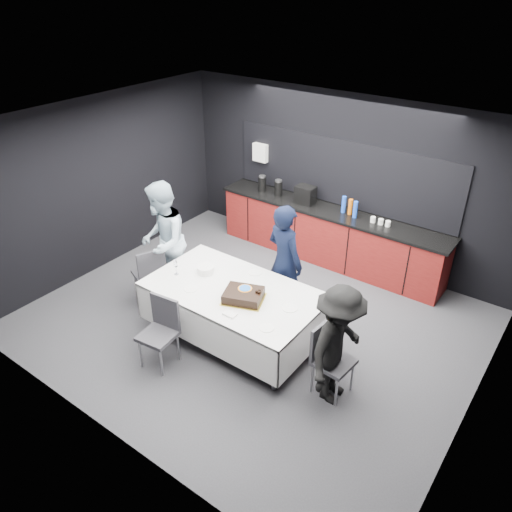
# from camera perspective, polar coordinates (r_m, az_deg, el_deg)

# --- Properties ---
(ground) EXTENTS (6.00, 6.00, 0.00)m
(ground) POSITION_cam_1_polar(r_m,az_deg,el_deg) (7.26, -0.47, -7.50)
(ground) COLOR #3C3C40
(ground) RESTS_ON ground
(room_shell) EXTENTS (6.04, 5.04, 2.82)m
(room_shell) POSITION_cam_1_polar(r_m,az_deg,el_deg) (6.30, -0.54, 5.99)
(room_shell) COLOR white
(room_shell) RESTS_ON ground
(kitchenette) EXTENTS (4.10, 0.64, 2.05)m
(kitchenette) POSITION_cam_1_polar(r_m,az_deg,el_deg) (8.58, 8.30, 2.85)
(kitchenette) COLOR #61110F
(kitchenette) RESTS_ON ground
(party_table) EXTENTS (2.32, 1.32, 0.78)m
(party_table) POSITION_cam_1_polar(r_m,az_deg,el_deg) (6.63, -2.56, -4.82)
(party_table) COLOR #99999E
(party_table) RESTS_ON ground
(cake_assembly) EXTENTS (0.62, 0.57, 0.16)m
(cake_assembly) POSITION_cam_1_polar(r_m,az_deg,el_deg) (6.32, -1.44, -4.51)
(cake_assembly) COLOR gold
(cake_assembly) RESTS_ON party_table
(plate_stack) EXTENTS (0.24, 0.24, 0.10)m
(plate_stack) POSITION_cam_1_polar(r_m,az_deg,el_deg) (6.90, -5.78, -1.54)
(plate_stack) COLOR white
(plate_stack) RESTS_ON party_table
(loose_plate_near) EXTENTS (0.18, 0.18, 0.01)m
(loose_plate_near) POSITION_cam_1_polar(r_m,az_deg,el_deg) (6.60, -7.47, -3.73)
(loose_plate_near) COLOR white
(loose_plate_near) RESTS_ON party_table
(loose_plate_right_a) EXTENTS (0.20, 0.20, 0.01)m
(loose_plate_right_a) POSITION_cam_1_polar(r_m,az_deg,el_deg) (6.21, 3.87, -5.94)
(loose_plate_right_a) COLOR white
(loose_plate_right_a) RESTS_ON party_table
(loose_plate_right_b) EXTENTS (0.18, 0.18, 0.01)m
(loose_plate_right_b) POSITION_cam_1_polar(r_m,az_deg,el_deg) (5.89, 1.22, -8.20)
(loose_plate_right_b) COLOR white
(loose_plate_right_b) RESTS_ON party_table
(loose_plate_far) EXTENTS (0.18, 0.18, 0.01)m
(loose_plate_far) POSITION_cam_1_polar(r_m,az_deg,el_deg) (6.88, -0.13, -1.89)
(loose_plate_far) COLOR white
(loose_plate_far) RESTS_ON party_table
(fork_pile) EXTENTS (0.16, 0.10, 0.03)m
(fork_pile) POSITION_cam_1_polar(r_m,az_deg,el_deg) (6.09, -3.01, -6.66)
(fork_pile) COLOR white
(fork_pile) RESTS_ON party_table
(champagne_flute) EXTENTS (0.06, 0.06, 0.22)m
(champagne_flute) POSITION_cam_1_polar(r_m,az_deg,el_deg) (6.86, -9.18, -0.94)
(champagne_flute) COLOR white
(champagne_flute) RESTS_ON party_table
(chair_left) EXTENTS (0.55, 0.55, 0.92)m
(chair_left) POSITION_cam_1_polar(r_m,az_deg,el_deg) (7.54, -12.01, -1.74)
(chair_left) COLOR #333338
(chair_left) RESTS_ON ground
(chair_right) EXTENTS (0.46, 0.46, 0.92)m
(chair_right) POSITION_cam_1_polar(r_m,az_deg,el_deg) (5.98, 8.29, -10.98)
(chair_right) COLOR #333338
(chair_right) RESTS_ON ground
(chair_near) EXTENTS (0.47, 0.47, 0.92)m
(chair_near) POSITION_cam_1_polar(r_m,az_deg,el_deg) (6.42, -10.79, -7.95)
(chair_near) COLOR #333338
(chair_near) RESTS_ON ground
(person_center) EXTENTS (0.71, 0.56, 1.72)m
(person_center) POSITION_cam_1_polar(r_m,az_deg,el_deg) (6.99, 3.28, -0.64)
(person_center) COLOR black
(person_center) RESTS_ON ground
(person_left) EXTENTS (1.08, 1.12, 1.83)m
(person_left) POSITION_cam_1_polar(r_m,az_deg,el_deg) (7.52, -10.61, 1.67)
(person_left) COLOR #A3BDCD
(person_left) RESTS_ON ground
(person_right) EXTENTS (0.59, 1.00, 1.53)m
(person_right) POSITION_cam_1_polar(r_m,az_deg,el_deg) (5.74, 9.34, -10.08)
(person_right) COLOR black
(person_right) RESTS_ON ground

